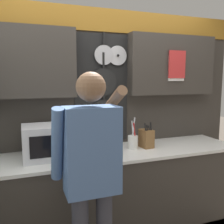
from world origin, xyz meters
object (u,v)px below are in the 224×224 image
object	(u,v)px
microwave	(51,141)
knife_block	(146,138)
utensil_crock	(133,141)
person	(91,168)

from	to	relation	value
microwave	knife_block	xyz separation A→B (m)	(1.00, 0.00, -0.06)
knife_block	utensil_crock	distance (m)	0.16
utensil_crock	person	size ratio (longest dim) A/B	0.20
knife_block	utensil_crock	size ratio (longest dim) A/B	0.84
utensil_crock	person	world-z (taller)	person
knife_block	person	size ratio (longest dim) A/B	0.17
knife_block	utensil_crock	bearing A→B (deg)	179.41
microwave	utensil_crock	bearing A→B (deg)	0.17
microwave	person	world-z (taller)	person
knife_block	person	world-z (taller)	person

